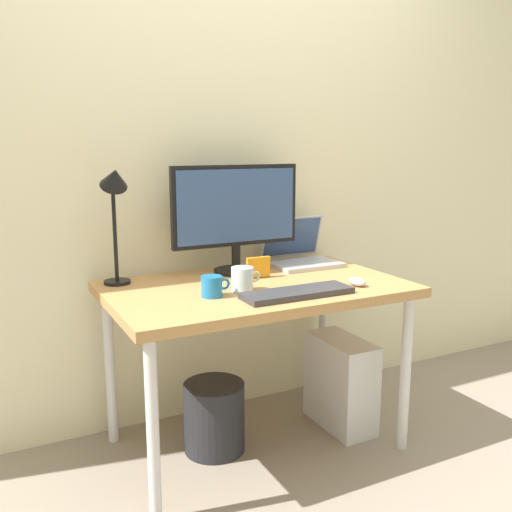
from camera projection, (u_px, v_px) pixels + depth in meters
ground_plane at (256, 444)px, 2.50m from camera, size 6.00×6.00×0.00m
back_wall at (213, 143)px, 2.62m from camera, size 4.40×0.04×2.60m
desk at (256, 300)px, 2.37m from camera, size 1.22×0.75×0.72m
monitor at (236, 212)px, 2.52m from camera, size 0.60×0.20×0.48m
laptop at (300, 253)px, 2.74m from camera, size 0.32×0.28×0.22m
desk_lamp at (115, 197)px, 2.27m from camera, size 0.11×0.16×0.50m
keyboard at (297, 293)px, 2.17m from camera, size 0.44×0.14×0.02m
mouse at (357, 282)px, 2.33m from camera, size 0.06×0.09×0.03m
coffee_mug at (212, 286)px, 2.16m from camera, size 0.12×0.08×0.08m
glass_cup at (243, 279)px, 2.24m from camera, size 0.12×0.09×0.10m
photo_frame at (258, 267)px, 2.46m from camera, size 0.11×0.02×0.09m
computer_tower at (341, 382)px, 2.63m from camera, size 0.18×0.36×0.42m
wastebasket at (214, 417)px, 2.43m from camera, size 0.26×0.26×0.30m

